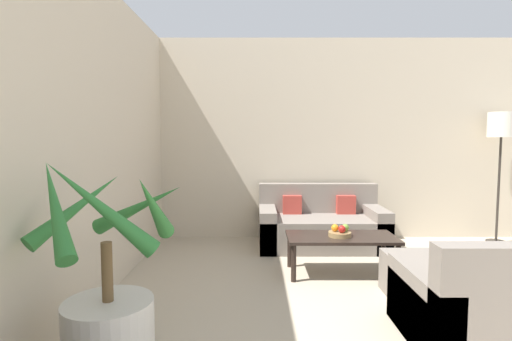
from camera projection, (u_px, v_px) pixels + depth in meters
wall_back at (419, 139)px, 5.44m from camera, size 8.63×0.06×2.70m
wall_left at (18, 142)px, 2.21m from camera, size 0.06×8.01×2.70m
potted_palm at (109, 313)px, 2.21m from camera, size 0.86×0.84×1.29m
sofa_loveseat at (321, 226)px, 5.04m from camera, size 1.55×0.83×0.77m
floor_lamp at (501, 131)px, 5.11m from camera, size 0.33×0.33×1.70m
coffee_table at (341, 241)px, 4.01m from camera, size 1.09×0.53×0.39m
fruit_bowl at (340, 234)px, 3.97m from camera, size 0.23×0.23×0.05m
apple_red at (342, 229)px, 3.93m from camera, size 0.07×0.07×0.07m
apple_green at (345, 228)px, 4.00m from camera, size 0.07×0.07×0.07m
orange_fruit at (335, 228)px, 3.99m from camera, size 0.07×0.07×0.07m
armchair at (477, 309)px, 2.62m from camera, size 0.87×0.87×0.77m
ottoman at (425, 277)px, 3.41m from camera, size 0.65×0.51×0.37m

